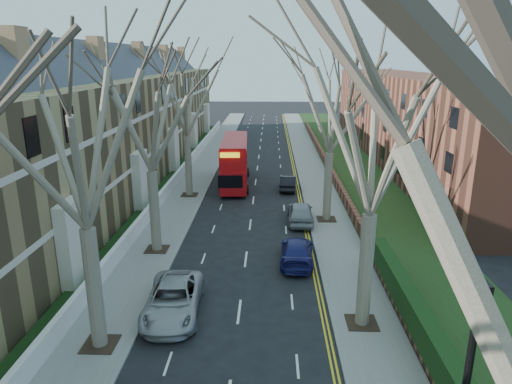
{
  "coord_description": "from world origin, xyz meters",
  "views": [
    {
      "loc": [
        1.45,
        -10.49,
        11.79
      ],
      "look_at": [
        0.44,
        20.69,
        2.6
      ],
      "focal_mm": 32.0,
      "sensor_mm": 36.0,
      "label": 1
    }
  ],
  "objects": [
    {
      "name": "tree_left_dist",
      "position": [
        -5.7,
        28.0,
        9.56
      ],
      "size": [
        10.5,
        10.5,
        14.71
      ],
      "color": "brown",
      "rests_on": "ground"
    },
    {
      "name": "car_right_near",
      "position": [
        3.08,
        14.69,
        0.69
      ],
      "size": [
        2.25,
        4.88,
        1.38
      ],
      "primitive_type": "imported",
      "rotation": [
        0.0,
        0.0,
        3.08
      ],
      "color": "navy",
      "rests_on": "ground"
    },
    {
      "name": "double_decker_bus",
      "position": [
        -1.96,
        32.04,
        2.14
      ],
      "size": [
        3.0,
        10.45,
        4.35
      ],
      "rotation": [
        0.0,
        0.0,
        3.19
      ],
      "color": "#A90C0F",
      "rests_on": "ground"
    },
    {
      "name": "car_right_mid",
      "position": [
        3.7,
        21.62,
        0.79
      ],
      "size": [
        1.91,
        4.63,
        1.57
      ],
      "primitive_type": "imported",
      "rotation": [
        0.0,
        0.0,
        3.13
      ],
      "color": "gray",
      "rests_on": "ground"
    },
    {
      "name": "grass_verge_right",
      "position": [
        10.5,
        39.0,
        0.15
      ],
      "size": [
        6.0,
        102.0,
        0.06
      ],
      "color": "#1A3212",
      "rests_on": "ground"
    },
    {
      "name": "tree_left_far",
      "position": [
        -5.7,
        16.0,
        9.24
      ],
      "size": [
        10.15,
        10.15,
        14.22
      ],
      "color": "brown",
      "rests_on": "ground"
    },
    {
      "name": "tree_left_mid",
      "position": [
        -5.7,
        6.0,
        9.56
      ],
      "size": [
        10.5,
        10.5,
        14.71
      ],
      "color": "brown",
      "rests_on": "ground"
    },
    {
      "name": "tree_right_far",
      "position": [
        5.7,
        22.0,
        9.24
      ],
      "size": [
        10.15,
        10.15,
        14.22
      ],
      "color": "brown",
      "rests_on": "ground"
    },
    {
      "name": "terrace_left",
      "position": [
        -13.65,
        31.0,
        5.53
      ],
      "size": [
        9.7,
        78.0,
        13.6
      ],
      "color": "olive",
      "rests_on": "ground"
    },
    {
      "name": "car_left_far",
      "position": [
        -3.12,
        8.7,
        0.76
      ],
      "size": [
        2.8,
        5.57,
        1.51
      ],
      "primitive_type": "imported",
      "rotation": [
        0.0,
        0.0,
        0.05
      ],
      "color": "#9F9FA4",
      "rests_on": "ground"
    },
    {
      "name": "flats_right",
      "position": [
        17.46,
        43.0,
        4.98
      ],
      "size": [
        13.97,
        54.0,
        10.0
      ],
      "color": "brown",
      "rests_on": "ground"
    },
    {
      "name": "front_wall_left",
      "position": [
        -7.65,
        31.0,
        0.62
      ],
      "size": [
        0.3,
        78.0,
        1.0
      ],
      "color": "white",
      "rests_on": "ground"
    },
    {
      "name": "tree_right_mid",
      "position": [
        5.7,
        8.0,
        9.56
      ],
      "size": [
        10.5,
        10.5,
        14.71
      ],
      "color": "brown",
      "rests_on": "ground"
    },
    {
      "name": "pavement_left",
      "position": [
        -6.0,
        39.0,
        0.06
      ],
      "size": [
        3.0,
        102.0,
        0.12
      ],
      "primitive_type": "cube",
      "color": "slate",
      "rests_on": "ground"
    },
    {
      "name": "car_right_far",
      "position": [
        3.13,
        30.44,
        0.66
      ],
      "size": [
        1.72,
        4.13,
        1.33
      ],
      "primitive_type": "imported",
      "rotation": [
        0.0,
        0.0,
        3.06
      ],
      "color": "black",
      "rests_on": "ground"
    },
    {
      "name": "pavement_right",
      "position": [
        6.0,
        39.0,
        0.06
      ],
      "size": [
        3.0,
        102.0,
        0.12
      ],
      "primitive_type": "cube",
      "color": "slate",
      "rests_on": "ground"
    }
  ]
}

